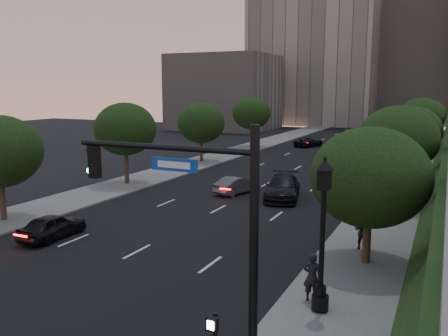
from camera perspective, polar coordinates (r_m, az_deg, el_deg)
The scene contains 25 objects.
ground at distance 20.17m, azimuth -18.97°, elevation -13.89°, with size 160.00×160.00×0.00m, color black.
road_surface at distance 45.70m, azimuth 8.15°, elevation -0.36°, with size 16.00×140.00×0.02m, color black.
sidewalk_right at distance 43.84m, azimuth 21.05°, elevation -1.25°, with size 4.50×140.00×0.15m, color slate.
sidewalk_left at distance 49.64m, azimuth -3.22°, elevation 0.59°, with size 4.50×140.00×0.15m, color slate.
office_block_left at distance 108.81m, azimuth 11.11°, elevation 13.75°, with size 26.00×20.00×32.00m, color gray.
office_block_mid at distance 115.38m, azimuth 22.20°, elevation 11.49°, with size 22.00×18.00×26.00m, color gray.
office_block_filler at distance 91.84m, azimuth 0.07°, elevation 9.10°, with size 18.00×16.00×14.00m, color gray.
tree_right_a at distance 21.59m, azimuth 17.16°, elevation -1.07°, with size 5.20×5.20×6.24m.
tree_right_b at distance 33.34m, azimuth 20.22°, elevation 3.27°, with size 5.20×5.20×6.74m.
tree_right_c at distance 46.29m, azimuth 21.70°, elevation 4.19°, with size 5.20×5.20×6.24m.
tree_right_d at distance 60.20m, azimuth 22.64°, elevation 5.71°, with size 5.20×5.20×6.74m.
tree_right_e at distance 75.19m, azimuth 23.22°, elevation 5.93°, with size 5.20×5.20×6.24m.
tree_left_b at distance 39.08m, azimuth -11.80°, elevation 4.60°, with size 5.00×5.00×6.71m.
tree_left_c at distance 50.06m, azimuth -2.76°, elevation 5.43°, with size 5.00×5.00×6.34m.
tree_left_d at distance 62.71m, azimuth 3.30°, elevation 6.61°, with size 5.00×5.00×6.71m.
traffic_signal_mast at distance 12.63m, azimuth -1.07°, elevation -9.78°, with size 5.68×0.56×7.00m.
street_lamp at distance 16.79m, azimuth 11.73°, elevation -8.75°, with size 0.64×0.64×5.62m.
sedan_near_left at distance 26.74m, azimuth -19.93°, elevation -6.58°, with size 1.58×3.92×1.34m, color black.
sedan_mid_left at distance 35.63m, azimuth 1.56°, elevation -2.06°, with size 1.37×3.92×1.29m, color #4F5156.
sedan_far_left at distance 64.97m, azimuth 10.16°, elevation 3.10°, with size 2.14×4.63×1.29m, color black.
sedan_near_right at distance 34.18m, azimuth 7.06°, elevation -2.34°, with size 2.29×5.64×1.64m, color black.
sedan_far_right at distance 51.11m, azimuth 18.11°, elevation 1.23°, with size 1.93×4.81×1.64m, color slate.
pedestrian_a at distance 17.97m, azimuth 10.56°, elevation -12.78°, with size 0.67×0.44×1.84m, color black.
pedestrian_b at distance 23.98m, azimuth 16.36°, elevation -7.27°, with size 0.88×0.69×1.82m, color black.
pedestrian_c at distance 28.90m, azimuth 17.77°, elevation -4.54°, with size 1.02×0.43×1.74m, color black.
Camera 1 is at (13.22, -13.04, 7.87)m, focal length 38.00 mm.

